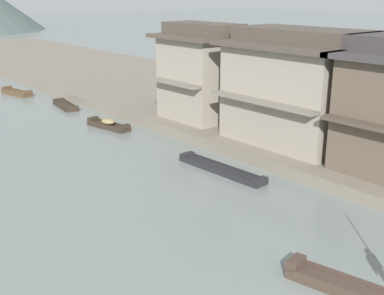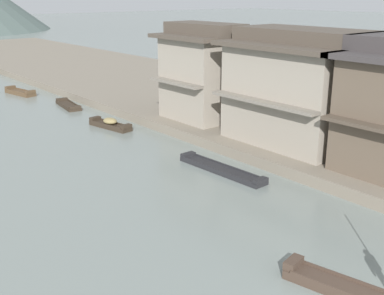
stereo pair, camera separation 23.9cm
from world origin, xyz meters
name	(u,v)px [view 2 (the right image)]	position (x,y,z in m)	size (l,w,h in m)	color
riverbank_right	(179,89)	(15.62, 30.00, 0.30)	(18.00, 110.00, 0.59)	slate
boat_moored_nearest	(68,105)	(5.30, 30.84, 0.14)	(1.52, 3.83, 0.40)	#33281E
boat_moored_second	(110,124)	(4.71, 23.37, 0.25)	(1.43, 3.55, 0.68)	#33281E
boat_moored_third	(221,170)	(4.80, 12.62, 0.12)	(1.12, 5.43, 0.37)	#232326
boat_moored_far	(20,92)	(4.22, 38.08, 0.19)	(1.60, 3.68, 0.55)	brown
house_waterfront_second	(302,87)	(10.71, 12.58, 3.58)	(6.96, 7.74, 6.14)	gray
house_waterfront_tall	(204,72)	(9.84, 19.84, 3.61)	(5.21, 5.52, 6.14)	gray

